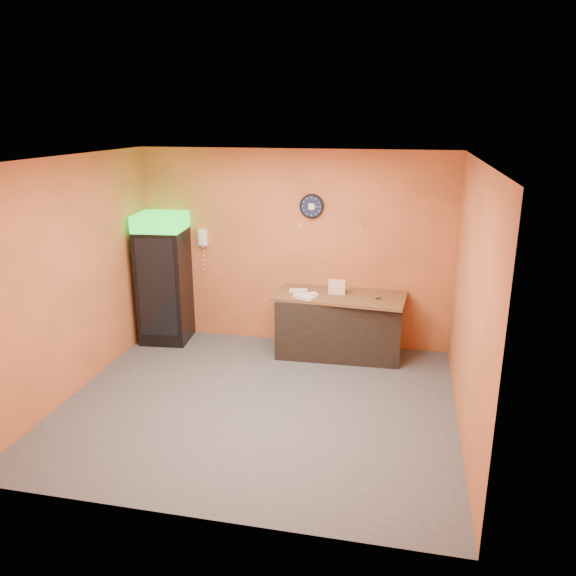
# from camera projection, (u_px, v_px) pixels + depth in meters

# --- Properties ---
(floor) EXTENTS (4.50, 4.50, 0.00)m
(floor) POSITION_uv_depth(u_px,v_px,m) (259.00, 403.00, 6.56)
(floor) COLOR #47474C
(floor) RESTS_ON ground
(back_wall) EXTENTS (4.50, 0.02, 2.80)m
(back_wall) POSITION_uv_depth(u_px,v_px,m) (293.00, 249.00, 8.02)
(back_wall) COLOR #DF713E
(back_wall) RESTS_ON floor
(left_wall) EXTENTS (0.02, 4.00, 2.80)m
(left_wall) POSITION_uv_depth(u_px,v_px,m) (72.00, 278.00, 6.60)
(left_wall) COLOR #DF713E
(left_wall) RESTS_ON floor
(right_wall) EXTENTS (0.02, 4.00, 2.80)m
(right_wall) POSITION_uv_depth(u_px,v_px,m) (470.00, 303.00, 5.70)
(right_wall) COLOR #DF713E
(right_wall) RESTS_ON floor
(ceiling) EXTENTS (4.50, 4.00, 0.02)m
(ceiling) POSITION_uv_depth(u_px,v_px,m) (254.00, 159.00, 5.74)
(ceiling) COLOR white
(ceiling) RESTS_ON back_wall
(beverage_cooler) EXTENTS (0.73, 0.74, 1.90)m
(beverage_cooler) POSITION_uv_depth(u_px,v_px,m) (163.00, 280.00, 8.16)
(beverage_cooler) COLOR black
(beverage_cooler) RESTS_ON floor
(prep_counter) EXTENTS (1.70, 0.80, 0.84)m
(prep_counter) POSITION_uv_depth(u_px,v_px,m) (339.00, 326.00, 7.81)
(prep_counter) COLOR black
(prep_counter) RESTS_ON floor
(wall_clock) EXTENTS (0.34, 0.06, 0.34)m
(wall_clock) POSITION_uv_depth(u_px,v_px,m) (312.00, 206.00, 7.76)
(wall_clock) COLOR black
(wall_clock) RESTS_ON back_wall
(wall_phone) EXTENTS (0.13, 0.11, 0.24)m
(wall_phone) POSITION_uv_depth(u_px,v_px,m) (203.00, 238.00, 8.20)
(wall_phone) COLOR white
(wall_phone) RESTS_ON back_wall
(butcher_paper) EXTENTS (1.82, 0.94, 0.04)m
(butcher_paper) POSITION_uv_depth(u_px,v_px,m) (340.00, 296.00, 7.68)
(butcher_paper) COLOR brown
(butcher_paper) RESTS_ON prep_counter
(sub_roll_stack) EXTENTS (0.23, 0.08, 0.19)m
(sub_roll_stack) POSITION_uv_depth(u_px,v_px,m) (337.00, 287.00, 7.68)
(sub_roll_stack) COLOR beige
(sub_roll_stack) RESTS_ON butcher_paper
(wrapped_sandwich_left) EXTENTS (0.32, 0.26, 0.04)m
(wrapped_sandwich_left) POSITION_uv_depth(u_px,v_px,m) (306.00, 295.00, 7.57)
(wrapped_sandwich_left) COLOR silver
(wrapped_sandwich_left) RESTS_ON butcher_paper
(wrapped_sandwich_mid) EXTENTS (0.33, 0.25, 0.04)m
(wrapped_sandwich_mid) POSITION_uv_depth(u_px,v_px,m) (304.00, 297.00, 7.51)
(wrapped_sandwich_mid) COLOR silver
(wrapped_sandwich_mid) RESTS_ON butcher_paper
(wrapped_sandwich_right) EXTENTS (0.27, 0.14, 0.04)m
(wrapped_sandwich_right) POSITION_uv_depth(u_px,v_px,m) (298.00, 291.00, 7.79)
(wrapped_sandwich_right) COLOR silver
(wrapped_sandwich_right) RESTS_ON butcher_paper
(kitchen_tool) EXTENTS (0.07, 0.07, 0.07)m
(kitchen_tool) POSITION_uv_depth(u_px,v_px,m) (347.00, 290.00, 7.78)
(kitchen_tool) COLOR silver
(kitchen_tool) RESTS_ON butcher_paper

